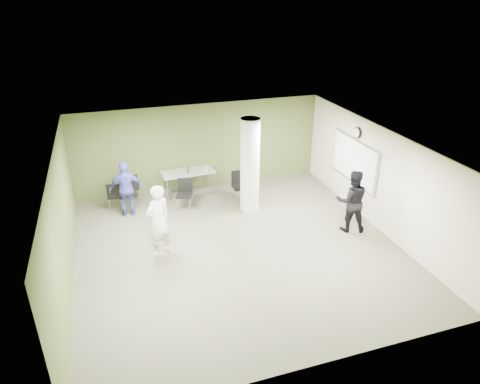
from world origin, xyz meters
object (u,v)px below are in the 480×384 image
object	(u,v)px
man_blue	(127,189)
woman_white	(158,221)
folding_table	(188,173)
chair_back_left	(116,194)
man_black	(352,201)

from	to	relation	value
man_blue	woman_white	bearing A→B (deg)	108.33
woman_white	man_blue	distance (m)	2.40
folding_table	man_blue	world-z (taller)	man_blue
chair_back_left	woman_white	xyz separation A→B (m)	(0.91, -2.76, 0.42)
folding_table	woman_white	bearing A→B (deg)	-116.76
folding_table	man_blue	bearing A→B (deg)	-159.92
folding_table	chair_back_left	size ratio (longest dim) A/B	1.90
chair_back_left	man_black	size ratio (longest dim) A/B	0.51
chair_back_left	man_blue	xyz separation A→B (m)	(0.33, -0.43, 0.31)
chair_back_left	man_black	distance (m)	6.80
man_black	man_blue	size ratio (longest dim) A/B	1.05
man_black	woman_white	bearing A→B (deg)	15.41
chair_back_left	woman_white	distance (m)	2.93
folding_table	man_black	distance (m)	5.16
man_black	man_blue	distance (m)	6.30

